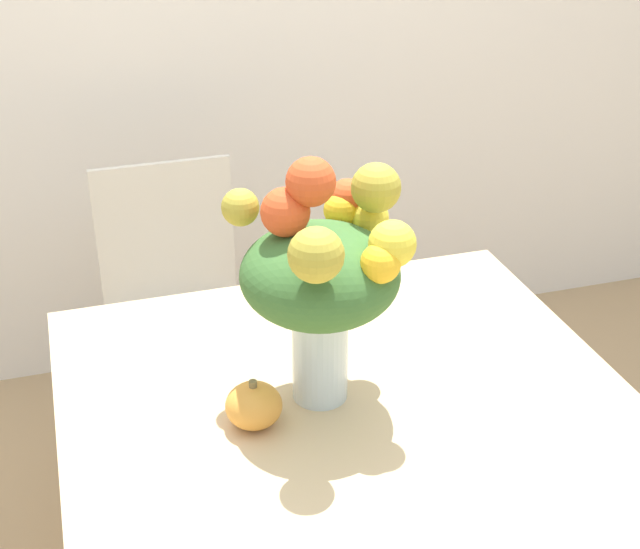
% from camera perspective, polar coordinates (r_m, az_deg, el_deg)
% --- Properties ---
extents(dining_table, '(1.14, 1.14, 0.74)m').
position_cam_1_polar(dining_table, '(1.84, 2.21, -10.94)').
color(dining_table, '#D1B284').
rests_on(dining_table, ground_plane).
extents(flower_vase, '(0.34, 0.36, 0.51)m').
position_cam_1_polar(flower_vase, '(1.68, 0.25, 0.14)').
color(flower_vase, silver).
rests_on(flower_vase, dining_table).
extents(pumpkin, '(0.11, 0.11, 0.10)m').
position_cam_1_polar(pumpkin, '(1.73, -4.26, -8.35)').
color(pumpkin, gold).
rests_on(pumpkin, dining_table).
extents(dining_chair_near_window, '(0.43, 0.43, 0.91)m').
position_cam_1_polar(dining_chair_near_window, '(2.62, -9.01, -2.85)').
color(dining_chair_near_window, silver).
rests_on(dining_chair_near_window, ground_plane).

